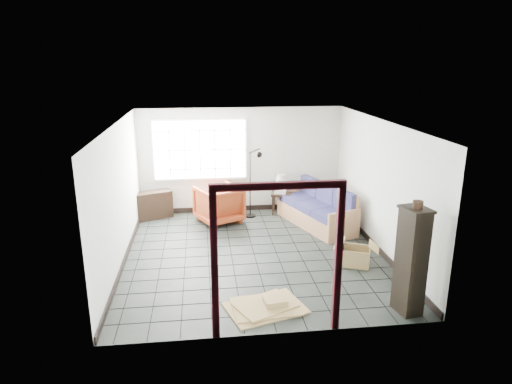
{
  "coord_description": "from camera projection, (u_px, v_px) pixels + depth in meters",
  "views": [
    {
      "loc": [
        -0.97,
        -8.28,
        3.72
      ],
      "look_at": [
        0.08,
        0.3,
        1.19
      ],
      "focal_mm": 32.0,
      "sensor_mm": 36.0,
      "label": 1
    }
  ],
  "objects": [
    {
      "name": "table_lamp",
      "position": [
        281.0,
        180.0,
        11.23
      ],
      "size": [
        0.34,
        0.34,
        0.45
      ],
      "rotation": [
        0.0,
        0.0,
        0.18
      ],
      "color": "black",
      "rests_on": "side_table"
    },
    {
      "name": "futon_sofa",
      "position": [
        318.0,
        211.0,
        10.54
      ],
      "size": [
        1.5,
        2.31,
        0.96
      ],
      "rotation": [
        0.0,
        0.0,
        0.35
      ],
      "color": "#936342",
      "rests_on": "ground"
    },
    {
      "name": "room_shell",
      "position": [
        254.0,
        171.0,
        8.6
      ],
      "size": [
        5.02,
        5.52,
        2.61
      ],
      "color": "beige",
      "rests_on": "ground"
    },
    {
      "name": "floor_lamp",
      "position": [
        254.0,
        181.0,
        10.86
      ],
      "size": [
        0.45,
        0.45,
        1.72
      ],
      "rotation": [
        0.0,
        0.0,
        -0.37
      ],
      "color": "black",
      "rests_on": "ground"
    },
    {
      "name": "tall_shelf",
      "position": [
        411.0,
        260.0,
        6.76
      ],
      "size": [
        0.43,
        0.51,
        1.67
      ],
      "rotation": [
        0.0,
        0.0,
        0.19
      ],
      "color": "black",
      "rests_on": "ground"
    },
    {
      "name": "side_table",
      "position": [
        281.0,
        196.0,
        11.32
      ],
      "size": [
        0.59,
        0.59,
        0.54
      ],
      "rotation": [
        0.0,
        0.0,
        -0.22
      ],
      "color": "black",
      "rests_on": "ground"
    },
    {
      "name": "console_shelf",
      "position": [
        154.0,
        205.0,
        10.98
      ],
      "size": [
        0.92,
        0.63,
        0.67
      ],
      "rotation": [
        0.0,
        0.0,
        0.38
      ],
      "color": "black",
      "rests_on": "ground"
    },
    {
      "name": "doorway_trim",
      "position": [
        278.0,
        241.0,
        6.08
      ],
      "size": [
        1.8,
        0.08,
        2.2
      ],
      "color": "#370C14",
      "rests_on": "ground"
    },
    {
      "name": "ground",
      "position": [
        254.0,
        254.0,
        9.04
      ],
      "size": [
        5.5,
        5.5,
        0.0
      ],
      "primitive_type": "plane",
      "color": "black",
      "rests_on": "ground"
    },
    {
      "name": "projector",
      "position": [
        280.0,
        191.0,
        11.21
      ],
      "size": [
        0.33,
        0.28,
        0.1
      ],
      "rotation": [
        0.0,
        0.0,
        -0.22
      ],
      "color": "silver",
      "rests_on": "side_table"
    },
    {
      "name": "pot",
      "position": [
        418.0,
        205.0,
        6.48
      ],
      "size": [
        0.17,
        0.17,
        0.11
      ],
      "rotation": [
        0.0,
        0.0,
        0.14
      ],
      "color": "black",
      "rests_on": "tall_shelf"
    },
    {
      "name": "cardboard_pile",
      "position": [
        267.0,
        306.0,
        7.05
      ],
      "size": [
        1.35,
        1.13,
        0.17
      ],
      "rotation": [
        0.0,
        0.0,
        0.25
      ],
      "color": "#9E7D4C",
      "rests_on": "ground"
    },
    {
      "name": "open_box",
      "position": [
        356.0,
        256.0,
        8.53
      ],
      "size": [
        0.91,
        0.68,
        0.46
      ],
      "rotation": [
        0.0,
        0.0,
        -0.4
      ],
      "color": "#9E7D4C",
      "rests_on": "ground"
    },
    {
      "name": "armchair",
      "position": [
        219.0,
        202.0,
        10.7
      ],
      "size": [
        1.21,
        1.18,
        0.96
      ],
      "primitive_type": "imported",
      "rotation": [
        0.0,
        0.0,
        3.58
      ],
      "color": "#8D4614",
      "rests_on": "ground"
    },
    {
      "name": "window_panel",
      "position": [
        200.0,
        150.0,
        11.05
      ],
      "size": [
        2.32,
        0.08,
        1.52
      ],
      "color": "silver",
      "rests_on": "ground"
    }
  ]
}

